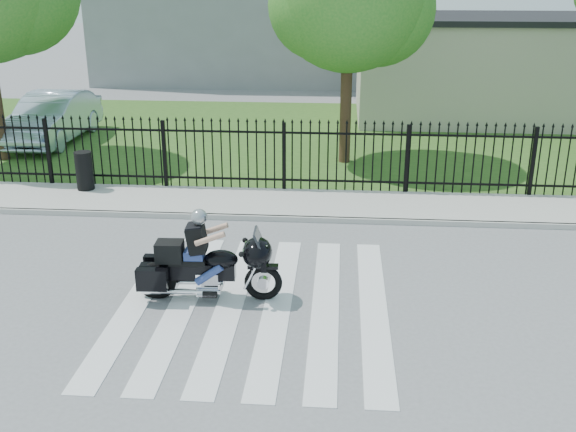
{
  "coord_description": "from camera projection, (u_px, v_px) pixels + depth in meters",
  "views": [
    {
      "loc": [
        1.37,
        -10.02,
        5.31
      ],
      "look_at": [
        0.44,
        1.63,
        1.0
      ],
      "focal_mm": 42.0,
      "sensor_mm": 36.0,
      "label": 1
    }
  ],
  "objects": [
    {
      "name": "grass_strip",
      "position": [
        299.0,
        137.0,
        22.53
      ],
      "size": [
        40.0,
        12.0,
        0.02
      ],
      "primitive_type": "cube",
      "color": "#2C511C",
      "rests_on": "ground"
    },
    {
      "name": "sidewalk",
      "position": [
        281.0,
        204.0,
        15.96
      ],
      "size": [
        40.0,
        2.0,
        0.12
      ],
      "primitive_type": "cube",
      "color": "#ADAAA3",
      "rests_on": "ground"
    },
    {
      "name": "crosswalk",
      "position": [
        254.0,
        304.0,
        11.3
      ],
      "size": [
        5.0,
        5.5,
        0.01
      ],
      "primitive_type": null,
      "color": "silver",
      "rests_on": "ground"
    },
    {
      "name": "ground",
      "position": [
        254.0,
        305.0,
        11.31
      ],
      "size": [
        120.0,
        120.0,
        0.0
      ],
      "primitive_type": "plane",
      "color": "slate",
      "rests_on": "ground"
    },
    {
      "name": "motorcycle_rider",
      "position": [
        204.0,
        262.0,
        11.3
      ],
      "size": [
        2.5,
        0.8,
        1.65
      ],
      "rotation": [
        0.0,
        0.0,
        0.04
      ],
      "color": "black",
      "rests_on": "ground"
    },
    {
      "name": "curb",
      "position": [
        277.0,
        218.0,
        15.03
      ],
      "size": [
        40.0,
        0.12,
        0.12
      ],
      "primitive_type": "cube",
      "color": "#ADAAA3",
      "rests_on": "ground"
    },
    {
      "name": "building_low",
      "position": [
        493.0,
        70.0,
        25.14
      ],
      "size": [
        10.0,
        6.0,
        3.5
      ],
      "primitive_type": "cube",
      "color": "#B5AF97",
      "rests_on": "ground"
    },
    {
      "name": "building_low_roof",
      "position": [
        498.0,
        18.0,
        24.5
      ],
      "size": [
        10.2,
        6.2,
        0.2
      ],
      "primitive_type": "cube",
      "color": "black",
      "rests_on": "building_low"
    },
    {
      "name": "iron_fence",
      "position": [
        284.0,
        158.0,
        16.61
      ],
      "size": [
        26.0,
        0.04,
        1.8
      ],
      "color": "black",
      "rests_on": "ground"
    },
    {
      "name": "litter_bin",
      "position": [
        84.0,
        171.0,
        16.67
      ],
      "size": [
        0.48,
        0.48,
        0.96
      ],
      "primitive_type": "cylinder",
      "rotation": [
        0.0,
        0.0,
        0.15
      ],
      "color": "black",
      "rests_on": "sidewalk"
    },
    {
      "name": "parked_car",
      "position": [
        52.0,
        118.0,
        21.6
      ],
      "size": [
        1.68,
        4.74,
        1.56
      ],
      "primitive_type": "imported",
      "rotation": [
        0.0,
        0.0,
        -0.01
      ],
      "color": "#AFC2DC",
      "rests_on": "grass_strip"
    }
  ]
}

